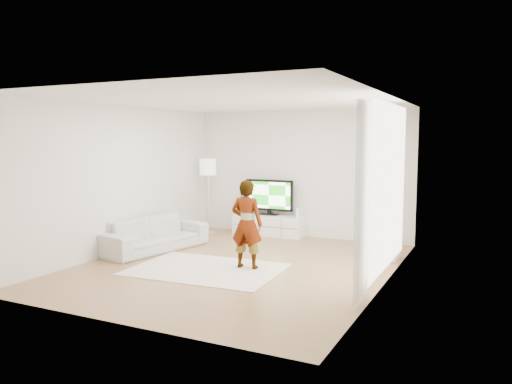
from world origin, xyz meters
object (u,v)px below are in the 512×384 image
at_px(player, 247,224).
at_px(sofa, 154,234).
at_px(rug, 206,269).
at_px(media_console, 269,225).
at_px(television, 269,196).
at_px(floor_lamp, 208,170).

relative_size(player, sofa, 0.68).
bearing_deg(rug, player, 32.77).
relative_size(media_console, television, 1.43).
xyz_separation_m(player, sofa, (-2.25, 0.42, -0.43)).
xyz_separation_m(rug, floor_lamp, (-1.72, 2.89, 1.45)).
distance_m(rug, player, 1.01).
height_order(player, sofa, player).
bearing_deg(player, media_console, -78.34).
height_order(media_console, sofa, sofa).
relative_size(television, sofa, 0.52).
distance_m(media_console, sofa, 2.77).
relative_size(media_console, floor_lamp, 0.96).
bearing_deg(floor_lamp, television, 13.60).
xyz_separation_m(rug, sofa, (-1.68, 0.79, 0.32)).
bearing_deg(television, media_console, -90.00).
xyz_separation_m(television, player, (0.89, -2.86, -0.14)).
bearing_deg(media_console, rug, -84.30).
distance_m(media_console, rug, 3.23).
relative_size(sofa, floor_lamp, 1.28).
bearing_deg(floor_lamp, media_console, 12.52).
xyz_separation_m(media_console, television, (0.00, 0.03, 0.66)).
relative_size(rug, floor_lamp, 1.42).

